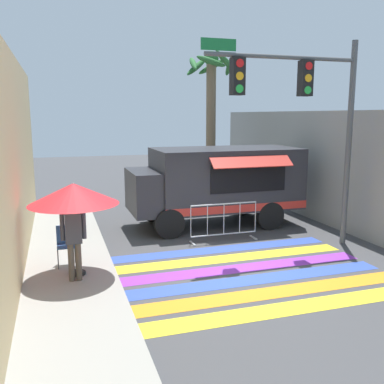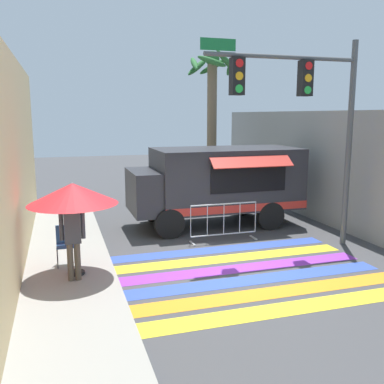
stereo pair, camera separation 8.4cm
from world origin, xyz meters
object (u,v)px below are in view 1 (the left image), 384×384
(folding_chair, at_px, (66,241))
(patio_umbrella, at_px, (74,194))
(vendor_person, at_px, (74,235))
(barricade_front, at_px, (224,222))
(palm_tree, at_px, (211,103))
(traffic_signal_pole, at_px, (305,103))
(food_truck, at_px, (213,181))

(folding_chair, bearing_deg, patio_umbrella, -86.63)
(vendor_person, bearing_deg, barricade_front, 21.90)
(patio_umbrella, bearing_deg, palm_tree, 52.32)
(palm_tree, bearing_deg, folding_chair, -131.40)
(traffic_signal_pole, height_order, patio_umbrella, traffic_signal_pole)
(vendor_person, relative_size, barricade_front, 0.86)
(traffic_signal_pole, distance_m, barricade_front, 4.02)
(traffic_signal_pole, bearing_deg, barricade_front, 143.27)
(food_truck, relative_size, traffic_signal_pole, 0.99)
(food_truck, relative_size, palm_tree, 0.89)
(patio_umbrella, distance_m, palm_tree, 10.12)
(vendor_person, bearing_deg, patio_umbrella, 76.31)
(folding_chair, relative_size, barricade_front, 0.46)
(folding_chair, bearing_deg, barricade_front, 1.96)
(food_truck, bearing_deg, patio_umbrella, -141.53)
(traffic_signal_pole, relative_size, barricade_front, 2.74)
(food_truck, xyz_separation_m, patio_umbrella, (-4.60, -3.65, 0.46))
(traffic_signal_pole, xyz_separation_m, folding_chair, (-6.16, 0.17, -3.25))
(traffic_signal_pole, relative_size, folding_chair, 5.97)
(traffic_signal_pole, xyz_separation_m, patio_umbrella, (-5.96, -0.57, -2.00))
(traffic_signal_pole, bearing_deg, vendor_person, -171.31)
(patio_umbrella, relative_size, palm_tree, 0.33)
(patio_umbrella, xyz_separation_m, barricade_front, (4.25, 1.85, -1.40))
(folding_chair, height_order, barricade_front, barricade_front)
(folding_chair, distance_m, vendor_person, 1.18)
(food_truck, distance_m, vendor_person, 6.14)
(folding_chair, height_order, vendor_person, vendor_person)
(food_truck, distance_m, barricade_front, 2.07)
(food_truck, height_order, patio_umbrella, food_truck)
(patio_umbrella, relative_size, vendor_person, 1.17)
(patio_umbrella, distance_m, vendor_person, 0.88)
(palm_tree, bearing_deg, barricade_front, -106.72)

